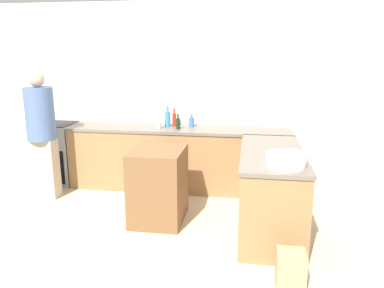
{
  "coord_description": "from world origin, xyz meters",
  "views": [
    {
      "loc": [
        1.02,
        -3.18,
        1.97
      ],
      "look_at": [
        0.37,
        0.91,
        0.96
      ],
      "focal_mm": 35.0,
      "sensor_mm": 36.0,
      "label": 1
    }
  ],
  "objects_px": {
    "water_bottle_blue": "(191,122)",
    "paper_bag": "(291,270)",
    "island_table": "(159,185)",
    "person_by_range": "(42,132)",
    "range_oven": "(57,153)",
    "hot_sauce_bottle": "(174,119)",
    "dish_soap_bottle": "(168,118)",
    "mixing_bowl": "(286,160)",
    "vinegar_bottle_clear": "(159,121)",
    "wine_bottle_dark": "(178,123)"
  },
  "relations": [
    {
      "from": "dish_soap_bottle",
      "to": "hot_sauce_bottle",
      "type": "xyz_separation_m",
      "value": [
        0.1,
        0.02,
        -0.02
      ]
    },
    {
      "from": "vinegar_bottle_clear",
      "to": "paper_bag",
      "type": "bearing_deg",
      "value": -52.05
    },
    {
      "from": "mixing_bowl",
      "to": "hot_sauce_bottle",
      "type": "bearing_deg",
      "value": 129.03
    },
    {
      "from": "range_oven",
      "to": "water_bottle_blue",
      "type": "xyz_separation_m",
      "value": [
        2.09,
        0.13,
        0.53
      ]
    },
    {
      "from": "island_table",
      "to": "hot_sauce_bottle",
      "type": "distance_m",
      "value": 1.35
    },
    {
      "from": "range_oven",
      "to": "person_by_range",
      "type": "relative_size",
      "value": 0.54
    },
    {
      "from": "island_table",
      "to": "hot_sauce_bottle",
      "type": "xyz_separation_m",
      "value": [
        -0.05,
        1.22,
        0.58
      ]
    },
    {
      "from": "wine_bottle_dark",
      "to": "hot_sauce_bottle",
      "type": "height_order",
      "value": "hot_sauce_bottle"
    },
    {
      "from": "water_bottle_blue",
      "to": "paper_bag",
      "type": "distance_m",
      "value": 2.81
    },
    {
      "from": "wine_bottle_dark",
      "to": "water_bottle_blue",
      "type": "xyz_separation_m",
      "value": [
        0.16,
        0.21,
        -0.01
      ]
    },
    {
      "from": "wine_bottle_dark",
      "to": "paper_bag",
      "type": "height_order",
      "value": "wine_bottle_dark"
    },
    {
      "from": "island_table",
      "to": "mixing_bowl",
      "type": "xyz_separation_m",
      "value": [
        1.4,
        -0.58,
        0.54
      ]
    },
    {
      "from": "hot_sauce_bottle",
      "to": "dish_soap_bottle",
      "type": "bearing_deg",
      "value": -165.93
    },
    {
      "from": "hot_sauce_bottle",
      "to": "mixing_bowl",
      "type": "bearing_deg",
      "value": -50.97
    },
    {
      "from": "vinegar_bottle_clear",
      "to": "dish_soap_bottle",
      "type": "height_order",
      "value": "dish_soap_bottle"
    },
    {
      "from": "range_oven",
      "to": "dish_soap_bottle",
      "type": "height_order",
      "value": "dish_soap_bottle"
    },
    {
      "from": "wine_bottle_dark",
      "to": "dish_soap_bottle",
      "type": "distance_m",
      "value": 0.25
    },
    {
      "from": "hot_sauce_bottle",
      "to": "wine_bottle_dark",
      "type": "bearing_deg",
      "value": -63.96
    },
    {
      "from": "dish_soap_bottle",
      "to": "paper_bag",
      "type": "height_order",
      "value": "dish_soap_bottle"
    },
    {
      "from": "island_table",
      "to": "water_bottle_blue",
      "type": "distance_m",
      "value": 1.37
    },
    {
      "from": "island_table",
      "to": "person_by_range",
      "type": "distance_m",
      "value": 1.86
    },
    {
      "from": "range_oven",
      "to": "person_by_range",
      "type": "height_order",
      "value": "person_by_range"
    },
    {
      "from": "paper_bag",
      "to": "vinegar_bottle_clear",
      "type": "bearing_deg",
      "value": 127.95
    },
    {
      "from": "island_table",
      "to": "vinegar_bottle_clear",
      "type": "distance_m",
      "value": 1.18
    },
    {
      "from": "wine_bottle_dark",
      "to": "person_by_range",
      "type": "height_order",
      "value": "person_by_range"
    },
    {
      "from": "water_bottle_blue",
      "to": "person_by_range",
      "type": "distance_m",
      "value": 2.08
    },
    {
      "from": "range_oven",
      "to": "mixing_bowl",
      "type": "relative_size",
      "value": 2.46
    },
    {
      "from": "range_oven",
      "to": "mixing_bowl",
      "type": "distance_m",
      "value": 3.73
    },
    {
      "from": "range_oven",
      "to": "person_by_range",
      "type": "bearing_deg",
      "value": -75.99
    },
    {
      "from": "vinegar_bottle_clear",
      "to": "water_bottle_blue",
      "type": "xyz_separation_m",
      "value": [
        0.43,
        0.24,
        -0.04
      ]
    },
    {
      "from": "water_bottle_blue",
      "to": "paper_bag",
      "type": "height_order",
      "value": "water_bottle_blue"
    },
    {
      "from": "dish_soap_bottle",
      "to": "hot_sauce_bottle",
      "type": "relative_size",
      "value": 1.15
    },
    {
      "from": "paper_bag",
      "to": "wine_bottle_dark",
      "type": "bearing_deg",
      "value": 122.73
    },
    {
      "from": "paper_bag",
      "to": "water_bottle_blue",
      "type": "bearing_deg",
      "value": 117.44
    },
    {
      "from": "island_table",
      "to": "mixing_bowl",
      "type": "distance_m",
      "value": 1.61
    },
    {
      "from": "water_bottle_blue",
      "to": "dish_soap_bottle",
      "type": "height_order",
      "value": "dish_soap_bottle"
    },
    {
      "from": "person_by_range",
      "to": "water_bottle_blue",
      "type": "bearing_deg",
      "value": 21.72
    },
    {
      "from": "range_oven",
      "to": "dish_soap_bottle",
      "type": "bearing_deg",
      "value": 2.71
    },
    {
      "from": "water_bottle_blue",
      "to": "paper_bag",
      "type": "relative_size",
      "value": 0.55
    },
    {
      "from": "mixing_bowl",
      "to": "vinegar_bottle_clear",
      "type": "height_order",
      "value": "vinegar_bottle_clear"
    },
    {
      "from": "vinegar_bottle_clear",
      "to": "mixing_bowl",
      "type": "bearing_deg",
      "value": -43.89
    },
    {
      "from": "island_table",
      "to": "hot_sauce_bottle",
      "type": "height_order",
      "value": "hot_sauce_bottle"
    },
    {
      "from": "dish_soap_bottle",
      "to": "person_by_range",
      "type": "bearing_deg",
      "value": -155.4
    },
    {
      "from": "vinegar_bottle_clear",
      "to": "dish_soap_bottle",
      "type": "relative_size",
      "value": 0.91
    },
    {
      "from": "range_oven",
      "to": "island_table",
      "type": "height_order",
      "value": "range_oven"
    },
    {
      "from": "wine_bottle_dark",
      "to": "hot_sauce_bottle",
      "type": "relative_size",
      "value": 0.81
    },
    {
      "from": "range_oven",
      "to": "wine_bottle_dark",
      "type": "xyz_separation_m",
      "value": [
        1.93,
        -0.08,
        0.54
      ]
    },
    {
      "from": "range_oven",
      "to": "dish_soap_bottle",
      "type": "distance_m",
      "value": 1.83
    },
    {
      "from": "person_by_range",
      "to": "vinegar_bottle_clear",
      "type": "bearing_deg",
      "value": 19.5
    },
    {
      "from": "range_oven",
      "to": "paper_bag",
      "type": "bearing_deg",
      "value": -34.18
    }
  ]
}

